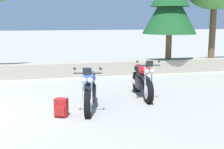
% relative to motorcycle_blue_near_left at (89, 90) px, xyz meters
% --- Properties ---
extents(motorcycle_blue_near_left, '(0.77, 2.05, 1.18)m').
position_rel_motorcycle_blue_near_left_xyz_m(motorcycle_blue_near_left, '(0.00, 0.00, 0.00)').
color(motorcycle_blue_near_left, black).
rests_on(motorcycle_blue_near_left, ground).
extents(motorcycle_red_centre, '(0.67, 2.07, 1.18)m').
position_rel_motorcycle_blue_near_left_xyz_m(motorcycle_red_centre, '(1.72, 0.83, 0.00)').
color(motorcycle_red_centre, black).
rests_on(motorcycle_red_centre, ground).
extents(rider_backpack, '(0.35, 0.33, 0.47)m').
position_rel_motorcycle_blue_near_left_xyz_m(rider_backpack, '(-0.75, -0.53, -0.24)').
color(rider_backpack, '#A31E1E').
rests_on(rider_backpack, ground).
extents(pine_tree_mid_left, '(2.33, 2.33, 4.31)m').
position_rel_motorcycle_blue_near_left_xyz_m(pine_tree_mid_left, '(4.27, 4.84, 2.52)').
color(pine_tree_mid_left, brown).
rests_on(pine_tree_mid_left, stone_wall).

